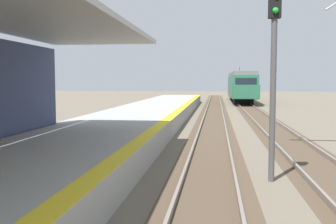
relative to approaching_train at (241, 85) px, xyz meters
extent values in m
cube|color=#999993|center=(-7.80, -40.78, -1.73)|extent=(5.00, 80.00, 0.90)
cube|color=yellow|center=(-5.55, -40.78, -1.27)|extent=(0.50, 80.00, 0.01)
cube|color=#4C3D2D|center=(-3.40, -36.78, -2.17)|extent=(2.34, 120.00, 0.01)
cube|color=slate|center=(-4.12, -36.78, -2.09)|extent=(0.08, 120.00, 0.15)
cube|color=slate|center=(-2.68, -36.78, -2.09)|extent=(0.08, 120.00, 0.15)
cube|color=#4C3D2D|center=(0.00, -36.78, -2.17)|extent=(2.34, 120.00, 0.01)
cube|color=slate|center=(-0.72, -36.78, -2.09)|extent=(0.08, 120.00, 0.15)
cube|color=slate|center=(0.72, -36.78, -2.09)|extent=(0.08, 120.00, 0.15)
cube|color=#286647|center=(0.00, 0.38, -0.11)|extent=(2.90, 18.00, 2.70)
cube|color=slate|center=(0.00, 0.38, 1.46)|extent=(2.67, 18.00, 0.44)
cube|color=black|center=(0.00, -8.64, 0.30)|extent=(2.32, 0.06, 1.21)
cube|color=#286647|center=(0.00, -9.42, -0.58)|extent=(2.78, 1.60, 1.49)
cube|color=black|center=(1.46, 0.38, 0.30)|extent=(0.04, 15.84, 0.86)
cylinder|color=#333333|center=(0.00, 3.98, 2.13)|extent=(0.06, 0.06, 0.90)
cube|color=black|center=(0.00, -5.47, -1.82)|extent=(2.17, 2.20, 0.72)
cube|color=black|center=(0.00, 6.23, -1.82)|extent=(2.17, 2.20, 0.72)
cylinder|color=#4C4C4C|center=(-1.71, -41.68, 0.02)|extent=(0.16, 0.16, 4.40)
cube|color=black|center=(-1.71, -41.68, 2.62)|extent=(0.32, 0.24, 0.80)
sphere|color=green|center=(-1.71, -41.82, 2.40)|extent=(0.16, 0.16, 0.16)
camera|label=1|loc=(-3.22, -52.48, 0.56)|focal=41.85mm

